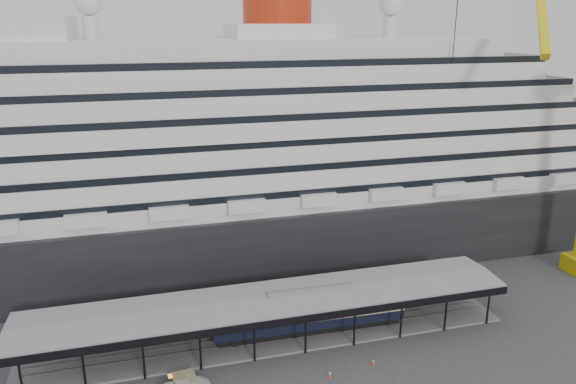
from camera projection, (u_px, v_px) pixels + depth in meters
name	position (u px, v px, depth m)	size (l,w,h in m)	color
ground	(283.00, 361.00, 60.74)	(200.00, 200.00, 0.00)	#38383A
cruise_ship	(227.00, 138.00, 84.81)	(130.00, 30.00, 43.90)	black
platform_canopy	(271.00, 319.00, 64.65)	(56.00, 9.18, 5.30)	slate
pullman_carriage	(310.00, 311.00, 65.75)	(23.05, 3.60, 22.56)	black
traffic_cone_mid	(330.00, 374.00, 57.97)	(0.41, 0.41, 0.74)	#FB360D
traffic_cone_right	(373.00, 362.00, 60.11)	(0.37, 0.37, 0.65)	red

